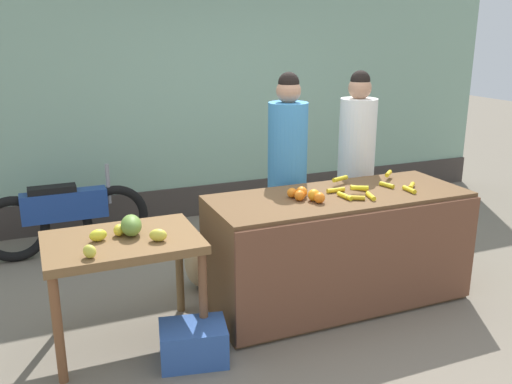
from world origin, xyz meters
name	(u,v)px	position (x,y,z in m)	size (l,w,h in m)	color
ground_plane	(301,306)	(0.00, 0.00, 0.00)	(24.00, 24.00, 0.00)	#756B5B
market_wall_back	(200,98)	(0.00, 2.62, 1.38)	(7.82, 0.23, 2.83)	#8CB299
fruit_stall_counter	(338,249)	(0.31, -0.01, 0.45)	(2.05, 0.81, 0.91)	brown
side_table_wooden	(123,253)	(-1.38, 0.00, 0.68)	(1.03, 0.72, 0.79)	brown
banana_bunch_pile	(369,188)	(0.57, -0.01, 0.93)	(0.77, 0.56, 0.07)	gold
orange_pile	(306,195)	(0.00, -0.04, 0.95)	(0.20, 0.28, 0.09)	orange
mango_papaya_pile	(127,229)	(-1.33, 0.01, 0.85)	(0.58, 0.59, 0.14)	#D5D043
vendor_woman_blue_shirt	(287,176)	(0.17, 0.64, 0.91)	(0.34, 0.34, 1.80)	#33333D
vendor_woman_white_shirt	(356,167)	(0.93, 0.74, 0.90)	(0.34, 0.34, 1.79)	#33333D
parked_motorcycle	(65,215)	(-1.63, 1.86, 0.40)	(1.60, 0.18, 0.88)	black
produce_crate	(193,343)	(-1.01, -0.40, 0.13)	(0.44, 0.32, 0.26)	#3359A5
produce_sack	(204,259)	(-0.61, 0.64, 0.25)	(0.36, 0.30, 0.50)	tan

